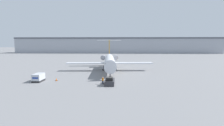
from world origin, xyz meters
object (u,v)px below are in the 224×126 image
worker_near_tug (103,80)px  traffic_cone_left (56,80)px  airplane_main (110,61)px  pushback_tug (110,82)px  luggage_cart (38,78)px

worker_near_tug → traffic_cone_left: worker_near_tug is taller
airplane_main → pushback_tug: size_ratio=6.82×
airplane_main → traffic_cone_left: airplane_main is taller
luggage_cart → pushback_tug: bearing=-8.0°
airplane_main → luggage_cart: 23.64m
luggage_cart → traffic_cone_left: 4.21m
airplane_main → worker_near_tug: bearing=-91.5°
luggage_cart → worker_near_tug: luggage_cart is taller
airplane_main → traffic_cone_left: size_ratio=45.16×
worker_near_tug → traffic_cone_left: 12.14m
luggage_cart → traffic_cone_left: size_ratio=5.12×
pushback_tug → traffic_cone_left: 13.73m
luggage_cart → airplane_main: bearing=46.1°
traffic_cone_left → airplane_main: bearing=52.7°
airplane_main → pushback_tug: airplane_main is taller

